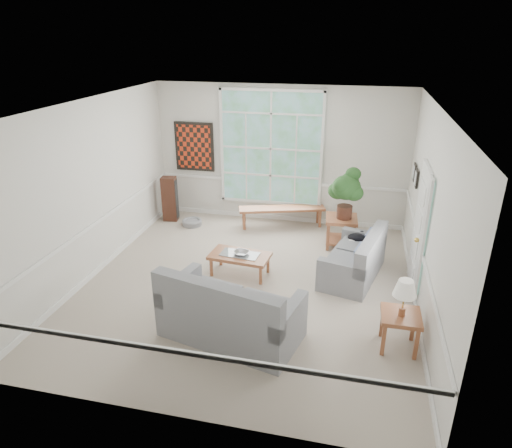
{
  "coord_description": "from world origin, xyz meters",
  "views": [
    {
      "loc": [
        1.65,
        -6.58,
        4.02
      ],
      "look_at": [
        0.1,
        0.2,
        1.05
      ],
      "focal_mm": 32.0,
      "sensor_mm": 36.0,
      "label": 1
    }
  ],
  "objects_px": {
    "coffee_table": "(240,264)",
    "side_table": "(399,331)",
    "loveseat_right": "(353,255)",
    "loveseat_front": "(231,304)",
    "end_table": "(341,232)"
  },
  "relations": [
    {
      "from": "loveseat_front",
      "to": "coffee_table",
      "type": "xyz_separation_m",
      "value": [
        -0.33,
        1.74,
        -0.32
      ]
    },
    {
      "from": "loveseat_right",
      "to": "loveseat_front",
      "type": "height_order",
      "value": "loveseat_front"
    },
    {
      "from": "loveseat_front",
      "to": "side_table",
      "type": "relative_size",
      "value": 3.58
    },
    {
      "from": "coffee_table",
      "to": "side_table",
      "type": "bearing_deg",
      "value": -24.2
    },
    {
      "from": "loveseat_right",
      "to": "coffee_table",
      "type": "bearing_deg",
      "value": -155.1
    },
    {
      "from": "loveseat_front",
      "to": "coffee_table",
      "type": "distance_m",
      "value": 1.8
    },
    {
      "from": "loveseat_right",
      "to": "side_table",
      "type": "xyz_separation_m",
      "value": [
        0.68,
        -1.86,
        -0.15
      ]
    },
    {
      "from": "loveseat_front",
      "to": "end_table",
      "type": "bearing_deg",
      "value": 81.89
    },
    {
      "from": "loveseat_right",
      "to": "coffee_table",
      "type": "distance_m",
      "value": 1.99
    },
    {
      "from": "side_table",
      "to": "coffee_table",
      "type": "bearing_deg",
      "value": 150.33
    },
    {
      "from": "loveseat_right",
      "to": "side_table",
      "type": "distance_m",
      "value": 1.99
    },
    {
      "from": "coffee_table",
      "to": "end_table",
      "type": "distance_m",
      "value": 2.3
    },
    {
      "from": "loveseat_right",
      "to": "loveseat_front",
      "type": "xyz_separation_m",
      "value": [
        -1.61,
        -2.11,
        0.1
      ]
    },
    {
      "from": "end_table",
      "to": "side_table",
      "type": "height_order",
      "value": "end_table"
    },
    {
      "from": "loveseat_front",
      "to": "loveseat_right",
      "type": "bearing_deg",
      "value": 66.45
    }
  ]
}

